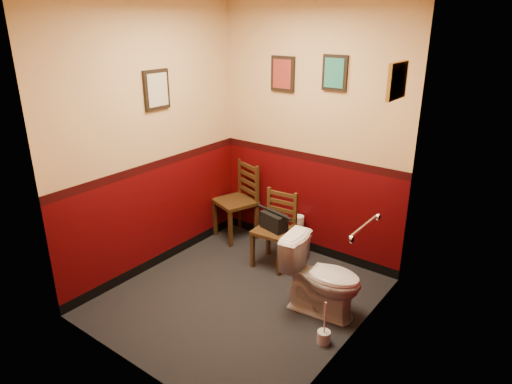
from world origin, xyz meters
TOP-DOWN VIEW (x-y plane):
  - floor at (0.00, 0.00)m, footprint 2.20×2.40m
  - wall_back at (0.00, 1.20)m, footprint 2.20×0.00m
  - wall_front at (0.00, -1.20)m, footprint 2.20×0.00m
  - wall_left at (-1.10, 0.00)m, footprint 0.00×2.40m
  - wall_right at (1.10, 0.00)m, footprint 0.00×2.40m
  - grab_bar at (1.07, 0.25)m, footprint 0.05×0.56m
  - framed_print_back_a at (-0.35, 1.18)m, footprint 0.28×0.04m
  - framed_print_back_b at (0.25, 1.18)m, footprint 0.26×0.04m
  - framed_print_left at (-1.08, 0.10)m, footprint 0.04×0.30m
  - framed_print_right at (1.08, 0.60)m, footprint 0.04×0.34m
  - toilet at (0.72, 0.27)m, footprint 0.76×0.48m
  - toilet_brush at (0.96, -0.10)m, footprint 0.11×0.11m
  - chair_left at (-0.84, 1.01)m, footprint 0.54×0.54m
  - chair_right at (-0.10, 0.73)m, footprint 0.40×0.40m
  - handbag at (-0.10, 0.70)m, footprint 0.31×0.20m
  - tp_stack at (-0.05, 1.10)m, footprint 0.25×0.15m

SIDE VIEW (x-z plane):
  - floor at x=0.00m, z-range 0.00..0.00m
  - toilet_brush at x=0.96m, z-range -0.13..0.26m
  - tp_stack at x=-0.05m, z-range -0.03..0.40m
  - toilet at x=0.72m, z-range 0.00..0.70m
  - chair_right at x=-0.10m, z-range 0.00..0.81m
  - chair_left at x=-0.84m, z-range 0.00..0.91m
  - handbag at x=-0.10m, z-range 0.41..0.62m
  - grab_bar at x=1.07m, z-range 0.92..0.98m
  - wall_back at x=0.00m, z-range 0.00..2.70m
  - wall_front at x=0.00m, z-range 0.00..2.70m
  - wall_left at x=-1.10m, z-range 0.00..2.70m
  - wall_right at x=1.10m, z-range 0.00..2.70m
  - framed_print_left at x=-1.08m, z-range 1.66..2.04m
  - framed_print_back_a at x=-0.35m, z-range 1.77..2.13m
  - framed_print_back_b at x=0.25m, z-range 1.83..2.17m
  - framed_print_right at x=1.08m, z-range 1.91..2.19m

